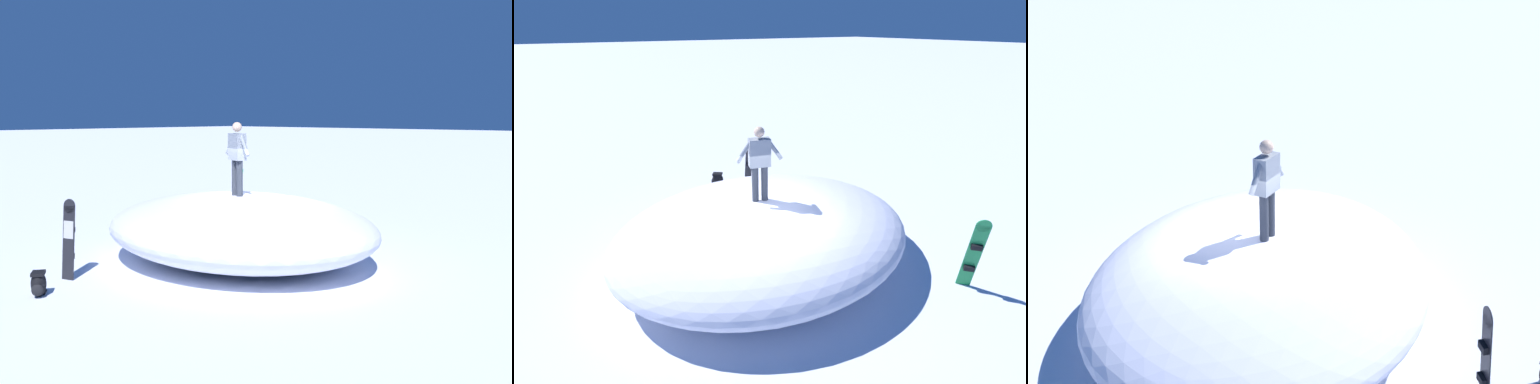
% 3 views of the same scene
% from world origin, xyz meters
% --- Properties ---
extents(ground, '(240.00, 240.00, 0.00)m').
position_xyz_m(ground, '(0.00, 0.00, 0.00)').
color(ground, white).
extents(snow_mound, '(5.75, 6.93, 1.47)m').
position_xyz_m(snow_mound, '(-0.49, 0.32, 0.73)').
color(snow_mound, white).
rests_on(snow_mound, ground).
extents(snowboarder_standing, '(0.37, 0.96, 1.59)m').
position_xyz_m(snowboarder_standing, '(-0.59, 0.29, 2.37)').
color(snowboarder_standing, '#333842').
rests_on(snowboarder_standing, snow_mound).
extents(snowboard_primary_upright, '(0.39, 0.39, 1.66)m').
position_xyz_m(snowboard_primary_upright, '(2.53, 3.23, 0.86)').
color(snowboard_primary_upright, '#1E8C47').
rests_on(snowboard_primary_upright, ground).
extents(snowboard_secondary_upright, '(0.24, 0.32, 1.58)m').
position_xyz_m(snowboard_secondary_upright, '(-3.80, 1.77, 0.82)').
color(snowboard_secondary_upright, black).
rests_on(snowboard_secondary_upright, ground).
extents(backpack_near, '(0.48, 0.54, 0.46)m').
position_xyz_m(backpack_near, '(-4.80, 1.14, 0.23)').
color(backpack_near, black).
rests_on(backpack_near, ground).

